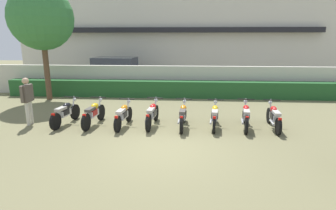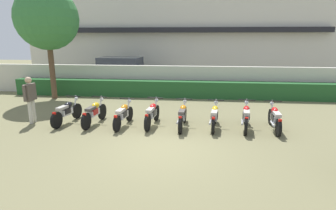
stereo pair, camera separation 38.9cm
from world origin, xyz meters
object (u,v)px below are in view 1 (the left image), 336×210
object	(u,v)px
tree_near_inspector	(41,18)
motorcycle_in_row_6	(246,116)
motorcycle_in_row_0	(65,113)
parked_car	(117,72)
inspector_person	(27,97)
motorcycle_in_row_1	(94,113)
motorcycle_in_row_3	(152,114)
motorcycle_in_row_2	(123,115)
motorcycle_in_row_7	(274,117)
motorcycle_in_row_4	(183,115)
motorcycle_in_row_5	(215,116)

from	to	relation	value
tree_near_inspector	motorcycle_in_row_6	distance (m)	10.77
tree_near_inspector	motorcycle_in_row_0	size ratio (longest dim) A/B	2.94
parked_car	inspector_person	bearing A→B (deg)	-92.78
motorcycle_in_row_1	motorcycle_in_row_3	distance (m)	2.16
motorcycle_in_row_0	inspector_person	bearing A→B (deg)	101.20
motorcycle_in_row_2	tree_near_inspector	bearing A→B (deg)	54.90
tree_near_inspector	motorcycle_in_row_7	size ratio (longest dim) A/B	2.96
motorcycle_in_row_6	tree_near_inspector	bearing A→B (deg)	74.59
motorcycle_in_row_3	motorcycle_in_row_4	bearing A→B (deg)	-90.51
motorcycle_in_row_2	motorcycle_in_row_3	bearing A→B (deg)	-75.41
motorcycle_in_row_4	motorcycle_in_row_6	bearing A→B (deg)	-84.64
motorcycle_in_row_6	motorcycle_in_row_1	bearing A→B (deg)	98.84
motorcycle_in_row_0	motorcycle_in_row_2	world-z (taller)	motorcycle_in_row_0
motorcycle_in_row_3	parked_car	bearing A→B (deg)	27.06
motorcycle_in_row_0	inspector_person	size ratio (longest dim) A/B	1.09
tree_near_inspector	motorcycle_in_row_0	xyz separation A→B (m)	(2.71, -4.13, -3.61)
motorcycle_in_row_7	inspector_person	xyz separation A→B (m)	(-8.89, -0.11, 0.61)
tree_near_inspector	motorcycle_in_row_2	world-z (taller)	tree_near_inspector
motorcycle_in_row_5	motorcycle_in_row_3	bearing A→B (deg)	95.55
motorcycle_in_row_3	motorcycle_in_row_6	distance (m)	3.34
motorcycle_in_row_4	motorcycle_in_row_5	distance (m)	1.13
motorcycle_in_row_7	motorcycle_in_row_4	bearing A→B (deg)	94.79
motorcycle_in_row_1	tree_near_inspector	bearing A→B (deg)	47.68
motorcycle_in_row_2	motorcycle_in_row_3	xyz separation A→B (m)	(1.03, 0.16, 0.01)
motorcycle_in_row_6	motorcycle_in_row_5	bearing A→B (deg)	99.31
tree_near_inspector	motorcycle_in_row_5	distance (m)	9.86
motorcycle_in_row_1	motorcycle_in_row_3	size ratio (longest dim) A/B	1.00
motorcycle_in_row_2	motorcycle_in_row_6	xyz separation A→B (m)	(4.37, 0.13, 0.02)
motorcycle_in_row_2	inspector_person	bearing A→B (deg)	95.27
tree_near_inspector	motorcycle_in_row_0	world-z (taller)	tree_near_inspector
motorcycle_in_row_0	motorcycle_in_row_7	world-z (taller)	motorcycle_in_row_0
motorcycle_in_row_6	motorcycle_in_row_7	xyz separation A→B (m)	(0.98, 0.00, -0.01)
motorcycle_in_row_0	motorcycle_in_row_3	distance (m)	3.23
motorcycle_in_row_1	motorcycle_in_row_6	size ratio (longest dim) A/B	1.02
motorcycle_in_row_1	inspector_person	bearing A→B (deg)	96.94
parked_car	inspector_person	distance (m)	8.53
tree_near_inspector	motorcycle_in_row_4	world-z (taller)	tree_near_inspector
motorcycle_in_row_0	motorcycle_in_row_6	distance (m)	6.57
motorcycle_in_row_1	inspector_person	world-z (taller)	inspector_person
motorcycle_in_row_3	motorcycle_in_row_7	size ratio (longest dim) A/B	1.00
motorcycle_in_row_2	motorcycle_in_row_7	xyz separation A→B (m)	(5.35, 0.13, 0.00)
tree_near_inspector	motorcycle_in_row_0	distance (m)	6.12
motorcycle_in_row_3	inspector_person	distance (m)	4.61
tree_near_inspector	inspector_person	bearing A→B (deg)	-71.97
motorcycle_in_row_1	motorcycle_in_row_7	world-z (taller)	motorcycle_in_row_1
inspector_person	motorcycle_in_row_0	bearing A→B (deg)	3.69
motorcycle_in_row_0	motorcycle_in_row_1	xyz separation A→B (m)	(1.07, -0.02, 0.00)
motorcycle_in_row_1	motorcycle_in_row_2	world-z (taller)	motorcycle_in_row_1
motorcycle_in_row_2	inspector_person	xyz separation A→B (m)	(-3.54, 0.03, 0.61)
motorcycle_in_row_3	motorcycle_in_row_6	bearing A→B (deg)	-85.39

